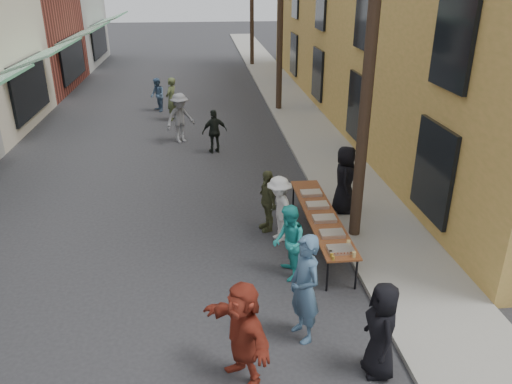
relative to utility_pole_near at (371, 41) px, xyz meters
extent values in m
plane|color=#28282B|center=(-4.30, -3.00, -4.50)|extent=(120.00, 120.00, 0.00)
cube|color=gray|center=(0.70, 12.00, -4.45)|extent=(2.20, 60.00, 0.10)
cylinder|color=#2D2116|center=(0.00, 0.00, 0.00)|extent=(0.26, 0.26, 9.00)
cylinder|color=#2D2116|center=(0.00, 12.00, 0.00)|extent=(0.26, 0.26, 9.00)
cube|color=maroon|center=(-0.88, -0.21, -3.77)|extent=(0.70, 4.00, 0.04)
cylinder|color=black|center=(-1.17, -2.09, -4.14)|extent=(0.04, 0.04, 0.71)
cylinder|color=black|center=(-0.59, -2.09, -4.14)|extent=(0.04, 0.04, 0.71)
cylinder|color=black|center=(-1.17, 1.67, -4.14)|extent=(0.04, 0.04, 0.71)
cylinder|color=black|center=(-0.59, 1.67, -4.14)|extent=(0.04, 0.04, 0.71)
cube|color=maroon|center=(-0.88, -1.86, -3.71)|extent=(0.50, 0.33, 0.08)
cube|color=#B2B2B7|center=(-0.88, -1.21, -3.71)|extent=(0.50, 0.33, 0.08)
cube|color=tan|center=(-0.88, -0.51, -3.71)|extent=(0.50, 0.33, 0.08)
cube|color=#B2B2B7|center=(-0.88, 0.19, -3.71)|extent=(0.50, 0.33, 0.08)
cube|color=tan|center=(-0.88, 0.89, -3.71)|extent=(0.50, 0.33, 0.08)
cylinder|color=#A57F26|center=(-1.10, -2.16, -3.71)|extent=(0.07, 0.07, 0.08)
cylinder|color=#A57F26|center=(-1.10, -2.06, -3.71)|extent=(0.07, 0.07, 0.08)
cylinder|color=#A57F26|center=(-1.10, -1.96, -3.71)|extent=(0.07, 0.07, 0.08)
cylinder|color=tan|center=(-0.68, -2.11, -3.69)|extent=(0.08, 0.08, 0.12)
imported|color=black|center=(-0.90, -4.31, -3.69)|extent=(0.53, 0.80, 1.61)
imported|color=#456786|center=(-1.90, -3.36, -3.52)|extent=(0.67, 0.82, 1.96)
imported|color=#2BB3AD|center=(-1.85, -1.50, -3.70)|extent=(0.62, 0.79, 1.59)
imported|color=silver|center=(-1.81, 0.06, -3.71)|extent=(0.84, 1.14, 1.59)
imported|color=#4F5330|center=(-2.00, 0.61, -3.73)|extent=(0.57, 0.96, 1.54)
imported|color=maroon|center=(-3.00, -4.20, -3.64)|extent=(1.23, 1.63, 1.72)
imported|color=black|center=(0.05, 1.22, -3.52)|extent=(0.76, 0.97, 1.75)
imported|color=slate|center=(-4.28, 7.77, -3.59)|extent=(1.34, 1.24, 1.82)
imported|color=black|center=(-3.07, 6.45, -3.74)|extent=(0.96, 0.61, 1.52)
imported|color=#4B5732|center=(-4.73, 10.82, -3.60)|extent=(0.66, 0.78, 1.80)
imported|color=#466489|center=(-5.44, 12.39, -3.76)|extent=(0.81, 0.89, 1.48)
camera|label=1|loc=(-3.45, -10.13, 1.28)|focal=35.00mm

